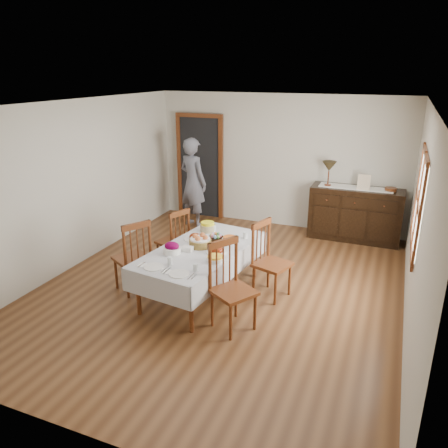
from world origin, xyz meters
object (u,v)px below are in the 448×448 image
at_px(sideboard, 355,214).
at_px(table_lamp, 329,167).
at_px(chair_right_near, 231,285).
at_px(dining_table, 201,254).
at_px(person, 193,180).
at_px(chair_right_far, 269,259).
at_px(chair_left_far, 175,239).
at_px(chair_left_near, 134,256).

height_order(sideboard, table_lamp, table_lamp).
xyz_separation_m(chair_right_near, table_lamp, (0.53, 3.58, 0.78)).
height_order(dining_table, person, person).
xyz_separation_m(dining_table, chair_right_far, (0.88, 0.34, -0.07)).
height_order(chair_right_near, person, person).
relative_size(chair_left_far, chair_right_near, 0.91).
height_order(chair_right_far, person, person).
xyz_separation_m(chair_left_far, chair_right_far, (1.61, -0.25, 0.03)).
bearing_deg(person, chair_right_far, 155.95).
bearing_deg(table_lamp, chair_right_near, -98.44).
bearing_deg(chair_left_far, chair_right_far, 102.01).
xyz_separation_m(chair_right_near, sideboard, (1.07, 3.62, -0.07)).
bearing_deg(dining_table, person, 125.71).
bearing_deg(table_lamp, person, -171.44).
xyz_separation_m(dining_table, chair_left_near, (-0.92, -0.27, -0.07)).
distance_m(chair_right_far, table_lamp, 2.77).
xyz_separation_m(chair_left_far, table_lamp, (1.94, 2.38, 0.83)).
height_order(chair_left_far, person, person).
relative_size(chair_right_near, table_lamp, 2.41).
xyz_separation_m(chair_left_near, table_lamp, (2.13, 3.25, 0.79)).
distance_m(dining_table, chair_left_far, 0.95).
bearing_deg(chair_left_near, chair_right_far, 138.66).
distance_m(chair_right_far, sideboard, 2.81).
distance_m(chair_left_near, chair_left_far, 0.89).
bearing_deg(chair_right_near, chair_left_near, 109.42).
bearing_deg(chair_right_far, chair_left_far, 98.80).
bearing_deg(dining_table, table_lamp, 75.80).
height_order(chair_right_far, sideboard, chair_right_far).
height_order(chair_right_near, sideboard, chair_right_near).
relative_size(chair_right_near, person, 0.58).
bearing_deg(chair_left_far, table_lamp, 161.78).
bearing_deg(chair_left_far, person, -141.35).
xyz_separation_m(sideboard, person, (-3.11, -0.42, 0.46)).
bearing_deg(table_lamp, chair_left_near, -123.23).
bearing_deg(sideboard, dining_table, -120.01).
relative_size(chair_left_far, table_lamp, 2.19).
relative_size(chair_right_near, sideboard, 0.68).
bearing_deg(chair_left_far, sideboard, 155.26).
xyz_separation_m(chair_right_near, person, (-2.05, 3.20, 0.39)).
bearing_deg(table_lamp, chair_right_far, -97.12).
distance_m(sideboard, person, 3.18).
bearing_deg(table_lamp, chair_left_far, -129.18).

